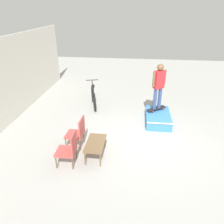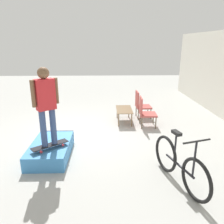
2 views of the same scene
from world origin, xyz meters
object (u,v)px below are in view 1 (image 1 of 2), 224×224
Objects in this scene: bicycle at (93,97)px; person_skater at (159,83)px; patio_chair_left at (69,148)px; skateboard_on_ramp at (156,108)px; coffee_table at (95,144)px; skate_ramp_box at (158,118)px; patio_chair_right at (78,132)px.

person_skater is at bearing -124.61° from bicycle.
person_skater is 1.01× the size of bicycle.
bicycle is at bearing 179.64° from patio_chair_left.
bicycle is at bearing 124.10° from skateboard_on_ramp.
coffee_table is 3.52m from bicycle.
bicycle reaches higher than skate_ramp_box.
patio_chair_left and patio_chair_right have the same top height.
bicycle is (3.01, 0.12, -0.11)m from patio_chair_right.
patio_chair_right is (0.86, -0.00, 0.00)m from patio_chair_left.
bicycle reaches higher than patio_chair_left.
patio_chair_left is at bearing 1.73° from patio_chair_right.
bicycle is at bearing 126.83° from person_skater.
patio_chair_left is (-3.02, 2.48, 0.09)m from skateboard_on_ramp.
coffee_table is 1.04× the size of patio_chair_left.
skateboard_on_ramp is at bearing 132.78° from patio_chair_right.
patio_chair_left reaches higher than coffee_table.
skate_ramp_box is 3.01m from coffee_table.
person_skater is 3.41m from patio_chair_right.
patio_chair_right is 0.57× the size of bicycle.
patio_chair_right is (-2.16, 2.48, 0.09)m from skateboard_on_ramp.
patio_chair_right is 3.02m from bicycle.
skate_ramp_box is 1.29m from person_skater.
coffee_table is 0.60× the size of bicycle.
skate_ramp_box is 0.38m from skateboard_on_ramp.
skateboard_on_ramp reaches higher than skate_ramp_box.
bicycle is at bearing 66.97° from skate_ramp_box.
person_skater reaches higher than coffee_table.
skate_ramp_box is 1.58× the size of patio_chair_right.
person_skater is 1.70× the size of coffee_table.
person_skater is at bearing -35.60° from coffee_table.
skateboard_on_ramp is 0.46× the size of person_skater.
person_skater reaches higher than bicycle.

